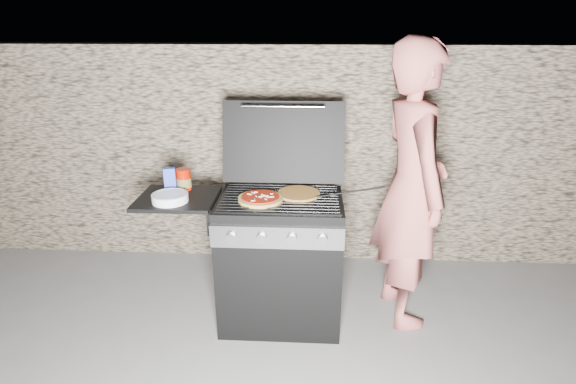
# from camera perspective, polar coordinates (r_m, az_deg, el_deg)

# --- Properties ---
(ground) EXTENTS (50.00, 50.00, 0.00)m
(ground) POSITION_cam_1_polar(r_m,az_deg,el_deg) (3.32, -0.90, -15.50)
(ground) COLOR #60605F
(stone_wall) EXTENTS (8.00, 0.35, 1.80)m
(stone_wall) POSITION_cam_1_polar(r_m,az_deg,el_deg) (3.87, 0.12, 4.89)
(stone_wall) COLOR gray
(stone_wall) RESTS_ON ground
(gas_grill) EXTENTS (1.34, 0.79, 0.91)m
(gas_grill) POSITION_cam_1_polar(r_m,az_deg,el_deg) (3.09, -5.62, -8.47)
(gas_grill) COLOR black
(gas_grill) RESTS_ON ground
(pizza_topped) EXTENTS (0.34, 0.34, 0.03)m
(pizza_topped) POSITION_cam_1_polar(r_m,az_deg,el_deg) (2.83, -3.52, -0.75)
(pizza_topped) COLOR gold
(pizza_topped) RESTS_ON gas_grill
(pizza_plain) EXTENTS (0.32, 0.32, 0.01)m
(pizza_plain) POSITION_cam_1_polar(r_m,az_deg,el_deg) (2.92, 1.36, -0.19)
(pizza_plain) COLOR gold
(pizza_plain) RESTS_ON gas_grill
(sauce_jar) EXTENTS (0.11, 0.11, 0.15)m
(sauce_jar) POSITION_cam_1_polar(r_m,az_deg,el_deg) (3.08, -13.09, 1.58)
(sauce_jar) COLOR #A51300
(sauce_jar) RESTS_ON gas_grill
(blue_carton) EXTENTS (0.08, 0.06, 0.16)m
(blue_carton) POSITION_cam_1_polar(r_m,az_deg,el_deg) (3.07, -14.74, 1.52)
(blue_carton) COLOR #3043BA
(blue_carton) RESTS_ON gas_grill
(plate_stack) EXTENTS (0.27, 0.27, 0.05)m
(plate_stack) POSITION_cam_1_polar(r_m,az_deg,el_deg) (2.92, -14.75, -0.70)
(plate_stack) COLOR white
(plate_stack) RESTS_ON gas_grill
(person) EXTENTS (0.57, 0.76, 1.90)m
(person) POSITION_cam_1_polar(r_m,az_deg,el_deg) (3.03, 15.36, 0.48)
(person) COLOR #AD5751
(person) RESTS_ON ground
(tongs) EXTENTS (0.46, 0.02, 0.09)m
(tongs) POSITION_cam_1_polar(r_m,az_deg,el_deg) (2.86, 7.58, -0.00)
(tongs) COLOR black
(tongs) RESTS_ON gas_grill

